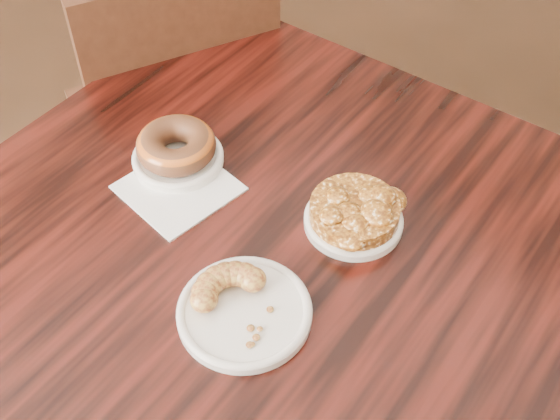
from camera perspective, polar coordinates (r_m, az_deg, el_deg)
floor at (r=1.83m, az=0.38°, el=-7.82°), size 5.00×5.00×0.00m
cafe_table at (r=1.30m, az=-1.07°, el=-13.13°), size 1.15×1.15×0.75m
chair_far at (r=1.65m, az=-8.95°, el=7.24°), size 0.50×0.50×0.90m
napkin at (r=1.07m, az=-8.25°, el=1.79°), size 0.16×0.16×0.00m
plate_donut at (r=1.10m, az=-8.28°, el=4.17°), size 0.14×0.14×0.01m
plate_cruller at (r=0.91m, az=-2.91°, el=-8.32°), size 0.17×0.17×0.01m
plate_fritter at (r=1.01m, az=5.98°, el=-0.88°), size 0.14×0.14×0.01m
glazed_donut at (r=1.08m, az=-8.44°, el=5.22°), size 0.12×0.12×0.04m
apple_fritter at (r=0.99m, az=6.10°, el=0.15°), size 0.17×0.17×0.04m
cruller_fragment at (r=0.89m, az=-2.96°, el=-7.52°), size 0.12×0.12×0.03m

